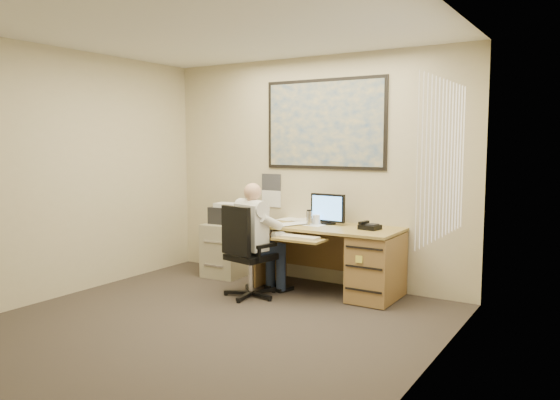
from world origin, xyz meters
The scene contains 8 objects.
room_shell centered at (0.00, 0.00, 1.35)m, with size 4.00×4.50×2.70m.
desk centered at (0.75, 1.90, 0.44)m, with size 1.60×0.97×1.09m.
world_map centered at (0.17, 2.23, 1.90)m, with size 1.56×0.03×1.06m, color #1E4C93.
wall_calendar centered at (-0.58, 2.24, 1.08)m, with size 0.28×0.01×0.42m, color white.
window_blinds centered at (1.97, 0.80, 1.55)m, with size 0.06×1.40×1.30m, color white, non-canonical shape.
filing_cabinet centered at (-1.03, 1.91, 0.40)m, with size 0.50×0.59×0.93m.
office_chair centered at (-0.22, 1.22, 0.30)m, with size 0.71×0.71×1.01m.
person centered at (-0.23, 1.30, 0.62)m, with size 0.51×0.73×1.25m, color silver, non-canonical shape.
Camera 1 is at (3.13, -3.55, 1.68)m, focal length 35.00 mm.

